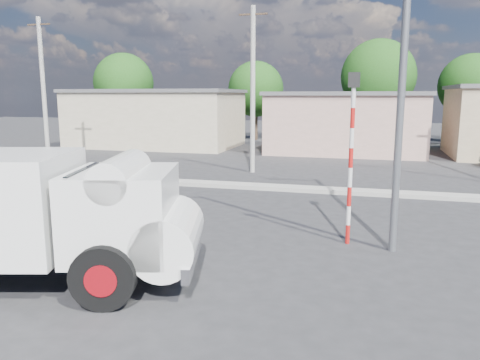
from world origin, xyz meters
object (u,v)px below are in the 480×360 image
(cyclist, at_px, (161,213))
(streetlight, at_px, (397,44))
(truck, at_px, (34,213))
(traffic_pole, at_px, (351,144))
(bicycle, at_px, (161,226))

(cyclist, height_order, streetlight, streetlight)
(truck, distance_m, traffic_pole, 7.49)
(cyclist, bearing_deg, bicycle, 0.00)
(truck, height_order, streetlight, streetlight)
(truck, distance_m, streetlight, 8.74)
(truck, relative_size, cyclist, 4.36)
(cyclist, bearing_deg, truck, 159.13)
(cyclist, xyz_separation_m, streetlight, (5.65, 0.91, 4.17))
(bicycle, xyz_separation_m, streetlight, (5.65, 0.91, 4.52))
(bicycle, bearing_deg, truck, 159.13)
(truck, xyz_separation_m, bicycle, (1.24, 3.20, -1.05))
(cyclist, height_order, traffic_pole, traffic_pole)
(truck, relative_size, streetlight, 0.76)
(truck, distance_m, bicycle, 3.59)
(bicycle, bearing_deg, traffic_pole, -75.20)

